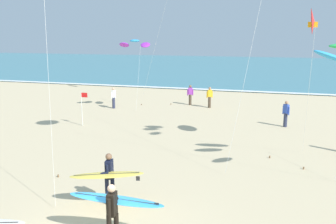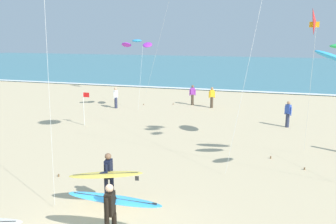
{
  "view_description": "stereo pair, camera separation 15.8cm",
  "coord_description": "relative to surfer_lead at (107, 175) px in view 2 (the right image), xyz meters",
  "views": [
    {
      "loc": [
        4.23,
        -7.46,
        5.38
      ],
      "look_at": [
        0.38,
        5.06,
        2.6
      ],
      "focal_mm": 38.42,
      "sensor_mm": 36.0,
      "label": 1
    },
    {
      "loc": [
        4.38,
        -7.41,
        5.38
      ],
      "look_at": [
        0.38,
        5.06,
        2.6
      ],
      "focal_mm": 38.42,
      "sensor_mm": 36.0,
      "label": 2
    }
  ],
  "objects": [
    {
      "name": "bystander_white_top",
      "position": [
        -6.78,
        14.6,
        -0.24
      ],
      "size": [
        0.25,
        0.49,
        1.59
      ],
      "color": "#2D334C",
      "rests_on": "ground"
    },
    {
      "name": "bystander_purple_top",
      "position": [
        -1.57,
        17.64,
        -0.24
      ],
      "size": [
        0.47,
        0.29,
        1.59
      ],
      "color": "#4C3D2D",
      "rests_on": "ground"
    },
    {
      "name": "bystander_blue_top",
      "position": [
        5.57,
        12.47,
        -0.24
      ],
      "size": [
        0.39,
        0.36,
        1.59
      ],
      "color": "#2D334C",
      "rests_on": "ground"
    },
    {
      "name": "kite_delta_scarlet_distant",
      "position": [
        6.31,
        7.56,
        4.92
      ],
      "size": [
        0.41,
        2.88,
        6.58
      ],
      "color": "red",
      "rests_on": "ground"
    },
    {
      "name": "ocean_water",
      "position": [
        0.76,
        55.53,
        -1.01
      ],
      "size": [
        160.0,
        60.0,
        0.08
      ],
      "primitive_type": "cube",
      "color": "teal",
      "rests_on": "ground"
    },
    {
      "name": "surfer_third",
      "position": [
        1.1,
        -1.83,
        0.0
      ],
      "size": [
        2.64,
        1.07,
        1.71
      ],
      "color": "black",
      "rests_on": "ground"
    },
    {
      "name": "surfer_lead",
      "position": [
        0.0,
        0.0,
        0.0
      ],
      "size": [
        2.47,
        1.12,
        1.71
      ],
      "color": "black",
      "rests_on": "ground"
    },
    {
      "name": "lifeguard_flag",
      "position": [
        -6.23,
        9.17,
        0.22
      ],
      "size": [
        0.45,
        0.05,
        2.1
      ],
      "color": "silver",
      "rests_on": "ground"
    },
    {
      "name": "kite_arc_cobalt_far",
      "position": [
        -4.7,
        13.95,
        3.8
      ],
      "size": [
        2.3,
        3.16,
        5.14
      ],
      "color": "purple",
      "rests_on": "ground"
    },
    {
      "name": "shoreline_foam",
      "position": [
        0.76,
        25.83,
        -0.97
      ],
      "size": [
        160.0,
        0.85,
        0.01
      ],
      "primitive_type": "cube",
      "color": "white",
      "rests_on": "ocean_water"
    },
    {
      "name": "bystander_yellow_top",
      "position": [
        0.11,
        16.97,
        -0.24
      ],
      "size": [
        0.44,
        0.32,
        1.59
      ],
      "color": "#4C3D2D",
      "rests_on": "ground"
    }
  ]
}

